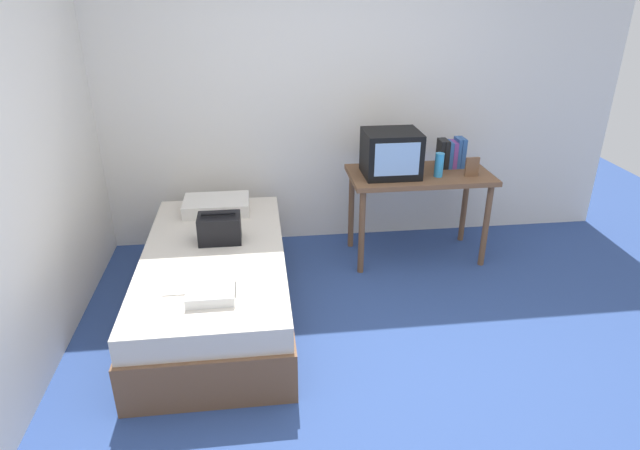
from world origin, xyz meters
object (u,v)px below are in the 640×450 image
(bed, at_px, (216,282))
(handbag, at_px, (220,228))
(tv, at_px, (391,153))
(pillow, at_px, (217,205))
(water_bottle, at_px, (439,165))
(book_row, at_px, (451,153))
(remote_dark, at_px, (232,290))
(folded_towel, at_px, (211,294))
(picture_frame, at_px, (472,167))
(magazine, at_px, (183,282))
(desk, at_px, (419,184))

(bed, relative_size, handbag, 6.67)
(tv, height_order, pillow, tv)
(water_bottle, bearing_deg, book_row, 52.00)
(remote_dark, height_order, folded_towel, folded_towel)
(book_row, relative_size, pillow, 0.48)
(picture_frame, xyz_separation_m, folded_towel, (-2.02, -1.18, -0.31))
(remote_dark, bearing_deg, magazine, 155.99)
(bed, height_order, magazine, magazine)
(desk, relative_size, handbag, 3.87)
(book_row, relative_size, remote_dark, 1.58)
(water_bottle, relative_size, remote_dark, 1.24)
(tv, height_order, handbag, tv)
(folded_towel, bearing_deg, desk, 38.56)
(book_row, height_order, pillow, book_row)
(handbag, bearing_deg, tv, 20.92)
(folded_towel, bearing_deg, pillow, 91.48)
(bed, distance_m, pillow, 0.77)
(tv, relative_size, pillow, 0.85)
(book_row, xyz_separation_m, remote_dark, (-1.81, -1.36, -0.37))
(bed, xyz_separation_m, folded_towel, (0.02, -0.61, 0.28))
(book_row, distance_m, handbag, 2.04)
(picture_frame, height_order, pillow, picture_frame)
(water_bottle, distance_m, pillow, 1.82)
(pillow, relative_size, handbag, 1.73)
(water_bottle, distance_m, folded_towel, 2.15)
(handbag, bearing_deg, water_bottle, 14.03)
(book_row, bearing_deg, water_bottle, -128.00)
(tv, relative_size, handbag, 1.47)
(water_bottle, height_order, handbag, water_bottle)
(tv, height_order, picture_frame, tv)
(tv, relative_size, book_row, 1.78)
(bed, xyz_separation_m, magazine, (-0.16, -0.41, 0.26))
(book_row, bearing_deg, magazine, -150.01)
(bed, xyz_separation_m, water_bottle, (1.78, 0.59, 0.61))
(tv, height_order, remote_dark, tv)
(bed, height_order, remote_dark, remote_dark)
(bed, height_order, tv, tv)
(bed, height_order, pillow, pillow)
(bed, bearing_deg, handbag, 73.65)
(desk, bearing_deg, bed, -157.42)
(pillow, bearing_deg, remote_dark, -82.99)
(pillow, distance_m, handbag, 0.56)
(tv, xyz_separation_m, folded_towel, (-1.38, -1.28, -0.41))
(tv, distance_m, pillow, 1.47)
(desk, bearing_deg, magazine, -148.89)
(picture_frame, relative_size, remote_dark, 1.00)
(pillow, bearing_deg, picture_frame, -4.08)
(tv, height_order, folded_towel, tv)
(desk, height_order, picture_frame, picture_frame)
(bed, bearing_deg, water_bottle, 18.25)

